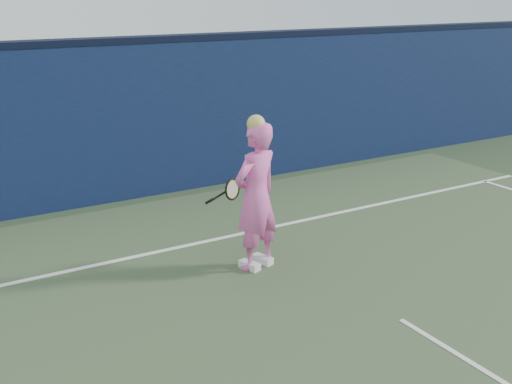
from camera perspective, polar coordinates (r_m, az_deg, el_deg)
ground at (r=6.46m, az=19.00°, el=-14.49°), size 80.00×80.00×0.00m
backstop_wall at (r=11.00m, az=-6.76°, el=6.68°), size 24.00×0.40×2.50m
wall_cap at (r=10.83m, az=-7.02°, el=13.44°), size 24.00×0.42×0.10m
player at (r=7.76m, az=-0.00°, el=-0.36°), size 0.77×0.62×1.92m
racket at (r=8.02m, az=-2.28°, el=0.16°), size 0.54×0.16×0.29m
court_lines at (r=6.28m, az=21.35°, el=-15.60°), size 11.00×12.04×0.01m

